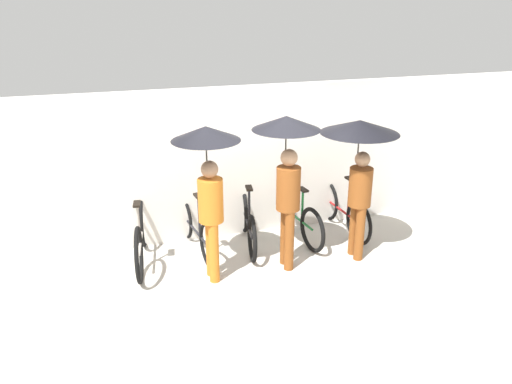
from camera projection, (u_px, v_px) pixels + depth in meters
ground_plane at (277, 289)px, 6.40m from camera, size 30.00×30.00×0.00m
back_wall at (239, 163)px, 7.55m from camera, size 11.13×0.12×2.31m
parked_bicycle_0 at (141, 236)px, 6.94m from camera, size 0.46×1.79×1.07m
parked_bicycle_1 at (196, 229)px, 7.23m from camera, size 0.44×1.71×1.00m
parked_bicycle_2 at (248, 223)px, 7.44m from camera, size 0.47×1.65×1.04m
parked_bicycle_3 at (296, 216)px, 7.66m from camera, size 0.44×1.63×0.99m
parked_bicycle_4 at (342, 209)px, 7.90m from camera, size 0.44×1.67×1.07m
pedestrian_leading at (208, 167)px, 6.18m from camera, size 0.87×0.87×2.03m
pedestrian_center at (287, 155)px, 6.45m from camera, size 0.89×0.89×2.09m
pedestrian_trailing at (360, 149)px, 6.73m from camera, size 1.07×1.07×1.97m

